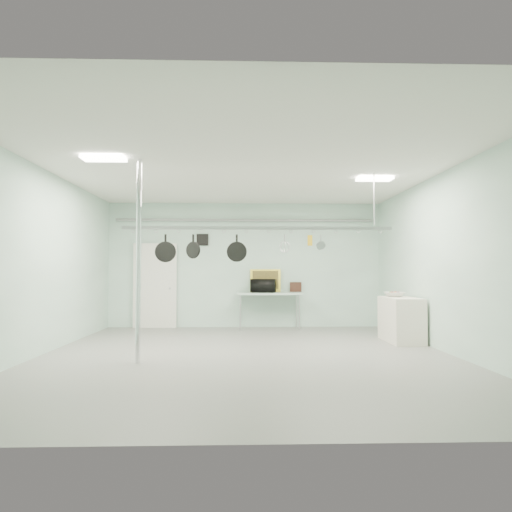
{
  "coord_description": "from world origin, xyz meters",
  "views": [
    {
      "loc": [
        -0.08,
        -7.79,
        1.42
      ],
      "look_at": [
        0.19,
        1.0,
        1.73
      ],
      "focal_mm": 32.0,
      "sensor_mm": 36.0,
      "label": 1
    }
  ],
  "objects_px": {
    "coffee_canister": "(269,288)",
    "skillet_right": "(237,248)",
    "side_cabinet": "(401,320)",
    "pot_rack": "(258,226)",
    "prep_table": "(269,295)",
    "skillet_mid": "(193,246)",
    "skillet_left": "(165,248)",
    "microwave": "(263,286)",
    "chrome_pole": "(139,260)",
    "fruit_bowl": "(394,294)"
  },
  "relations": [
    {
      "from": "prep_table",
      "to": "coffee_canister",
      "type": "xyz_separation_m",
      "value": [
        0.0,
        -0.01,
        0.19
      ]
    },
    {
      "from": "side_cabinet",
      "to": "skillet_left",
      "type": "height_order",
      "value": "skillet_left"
    },
    {
      "from": "microwave",
      "to": "skillet_left",
      "type": "height_order",
      "value": "skillet_left"
    },
    {
      "from": "side_cabinet",
      "to": "fruit_bowl",
      "type": "xyz_separation_m",
      "value": [
        -0.06,
        0.21,
        0.5
      ]
    },
    {
      "from": "chrome_pole",
      "to": "coffee_canister",
      "type": "bearing_deg",
      "value": 61.2
    },
    {
      "from": "pot_rack",
      "to": "coffee_canister",
      "type": "xyz_separation_m",
      "value": [
        0.4,
        3.29,
        -1.21
      ]
    },
    {
      "from": "pot_rack",
      "to": "prep_table",
      "type": "bearing_deg",
      "value": 83.09
    },
    {
      "from": "microwave",
      "to": "fruit_bowl",
      "type": "height_order",
      "value": "microwave"
    },
    {
      "from": "side_cabinet",
      "to": "coffee_canister",
      "type": "relative_size",
      "value": 5.26
    },
    {
      "from": "coffee_canister",
      "to": "microwave",
      "type": "bearing_deg",
      "value": 173.43
    },
    {
      "from": "chrome_pole",
      "to": "microwave",
      "type": "height_order",
      "value": "chrome_pole"
    },
    {
      "from": "pot_rack",
      "to": "fruit_bowl",
      "type": "relative_size",
      "value": 11.55
    },
    {
      "from": "prep_table",
      "to": "skillet_mid",
      "type": "height_order",
      "value": "skillet_mid"
    },
    {
      "from": "coffee_canister",
      "to": "fruit_bowl",
      "type": "xyz_separation_m",
      "value": [
        2.49,
        -1.98,
        -0.07
      ]
    },
    {
      "from": "chrome_pole",
      "to": "skillet_left",
      "type": "distance_m",
      "value": 0.97
    },
    {
      "from": "skillet_mid",
      "to": "chrome_pole",
      "type": "bearing_deg",
      "value": -100.48
    },
    {
      "from": "prep_table",
      "to": "fruit_bowl",
      "type": "relative_size",
      "value": 3.85
    },
    {
      "from": "pot_rack",
      "to": "fruit_bowl",
      "type": "xyz_separation_m",
      "value": [
        2.89,
        1.31,
        -1.28
      ]
    },
    {
      "from": "chrome_pole",
      "to": "pot_rack",
      "type": "distance_m",
      "value": 2.19
    },
    {
      "from": "prep_table",
      "to": "coffee_canister",
      "type": "relative_size",
      "value": 7.02
    },
    {
      "from": "prep_table",
      "to": "fruit_bowl",
      "type": "bearing_deg",
      "value": -38.56
    },
    {
      "from": "microwave",
      "to": "skillet_mid",
      "type": "distance_m",
      "value": 3.68
    },
    {
      "from": "pot_rack",
      "to": "microwave",
      "type": "relative_size",
      "value": 7.97
    },
    {
      "from": "coffee_canister",
      "to": "skillet_right",
      "type": "relative_size",
      "value": 0.48
    },
    {
      "from": "coffee_canister",
      "to": "skillet_right",
      "type": "height_order",
      "value": "skillet_right"
    },
    {
      "from": "chrome_pole",
      "to": "coffee_canister",
      "type": "height_order",
      "value": "chrome_pole"
    },
    {
      "from": "side_cabinet",
      "to": "pot_rack",
      "type": "height_order",
      "value": "pot_rack"
    },
    {
      "from": "side_cabinet",
      "to": "skillet_right",
      "type": "bearing_deg",
      "value": -161.68
    },
    {
      "from": "skillet_mid",
      "to": "coffee_canister",
      "type": "bearing_deg",
      "value": 94.29
    },
    {
      "from": "pot_rack",
      "to": "skillet_mid",
      "type": "relative_size",
      "value": 11.87
    },
    {
      "from": "coffee_canister",
      "to": "skillet_mid",
      "type": "xyz_separation_m",
      "value": [
        -1.55,
        -3.29,
        0.86
      ]
    },
    {
      "from": "coffee_canister",
      "to": "skillet_mid",
      "type": "relative_size",
      "value": 0.56
    },
    {
      "from": "pot_rack",
      "to": "side_cabinet",
      "type": "bearing_deg",
      "value": 20.45
    },
    {
      "from": "pot_rack",
      "to": "skillet_right",
      "type": "relative_size",
      "value": 10.07
    },
    {
      "from": "chrome_pole",
      "to": "skillet_left",
      "type": "relative_size",
      "value": 6.73
    },
    {
      "from": "side_cabinet",
      "to": "skillet_right",
      "type": "xyz_separation_m",
      "value": [
        -3.32,
        -1.1,
        1.4
      ]
    },
    {
      "from": "chrome_pole",
      "to": "coffee_canister",
      "type": "distance_m",
      "value": 4.81
    },
    {
      "from": "side_cabinet",
      "to": "chrome_pole",
      "type": "bearing_deg",
      "value": -157.59
    },
    {
      "from": "chrome_pole",
      "to": "coffee_canister",
      "type": "xyz_separation_m",
      "value": [
        2.3,
        4.19,
        -0.58
      ]
    },
    {
      "from": "coffee_canister",
      "to": "skillet_right",
      "type": "bearing_deg",
      "value": -103.26
    },
    {
      "from": "side_cabinet",
      "to": "skillet_left",
      "type": "bearing_deg",
      "value": -166.5
    },
    {
      "from": "coffee_canister",
      "to": "skillet_left",
      "type": "distance_m",
      "value": 3.96
    },
    {
      "from": "fruit_bowl",
      "to": "coffee_canister",
      "type": "bearing_deg",
      "value": 141.57
    },
    {
      "from": "coffee_canister",
      "to": "skillet_right",
      "type": "xyz_separation_m",
      "value": [
        -0.77,
        -3.29,
        0.83
      ]
    },
    {
      "from": "coffee_canister",
      "to": "skillet_mid",
      "type": "height_order",
      "value": "skillet_mid"
    },
    {
      "from": "skillet_right",
      "to": "chrome_pole",
      "type": "bearing_deg",
      "value": -144.35
    },
    {
      "from": "microwave",
      "to": "coffee_canister",
      "type": "xyz_separation_m",
      "value": [
        0.14,
        -0.02,
        -0.05
      ]
    },
    {
      "from": "microwave",
      "to": "skillet_right",
      "type": "bearing_deg",
      "value": 90.18
    },
    {
      "from": "side_cabinet",
      "to": "microwave",
      "type": "distance_m",
      "value": 3.54
    },
    {
      "from": "skillet_left",
      "to": "side_cabinet",
      "type": "bearing_deg",
      "value": 6.25
    }
  ]
}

